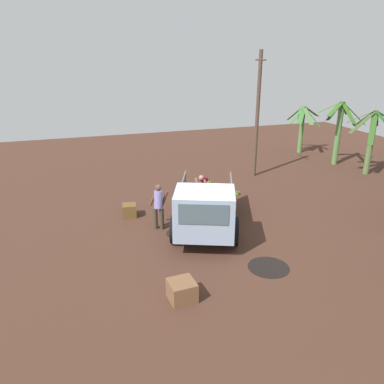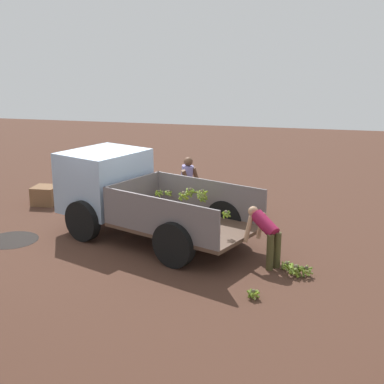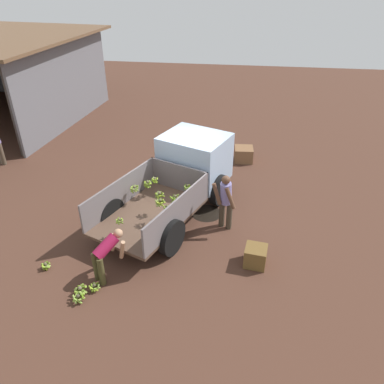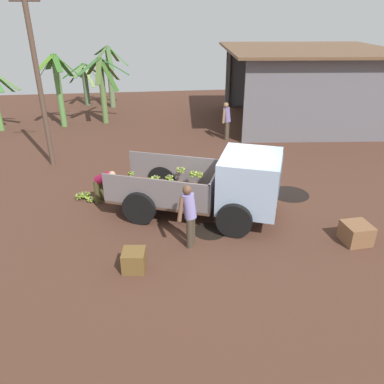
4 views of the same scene
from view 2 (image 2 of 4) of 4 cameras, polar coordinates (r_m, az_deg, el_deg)
ground at (r=12.67m, az=-7.66°, el=-4.37°), size 36.00×36.00×0.00m
mud_patch_0 at (r=13.20m, az=-3.69°, el=-3.45°), size 0.88×0.88×0.01m
mud_patch_1 at (r=12.79m, az=-18.70°, el=-4.86°), size 1.20×1.20×0.01m
cargo_truck at (r=12.50m, az=-7.62°, el=0.19°), size 4.94×3.43×1.88m
person_foreground_visitor at (r=13.29m, az=-0.55°, el=0.74°), size 0.56×0.68×1.61m
person_worker_loading at (r=10.65m, az=7.86°, el=-4.25°), size 0.81×0.78×1.14m
banana_bunch_on_ground_0 at (r=10.43m, az=10.99°, el=-8.13°), size 0.30×0.30×0.24m
banana_bunch_on_ground_1 at (r=9.47m, az=6.58°, el=-10.72°), size 0.25×0.24×0.18m
banana_bunch_on_ground_2 at (r=10.46m, az=12.10°, el=-8.17°), size 0.28×0.28×0.21m
banana_bunch_on_ground_3 at (r=10.68m, az=10.11°, el=-7.72°), size 0.25×0.25×0.18m
wooden_crate_0 at (r=14.00m, az=5.59°, el=-1.37°), size 0.56×0.56×0.48m
wooden_crate_1 at (r=15.32m, az=-15.36°, el=-0.34°), size 0.68×0.68×0.51m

